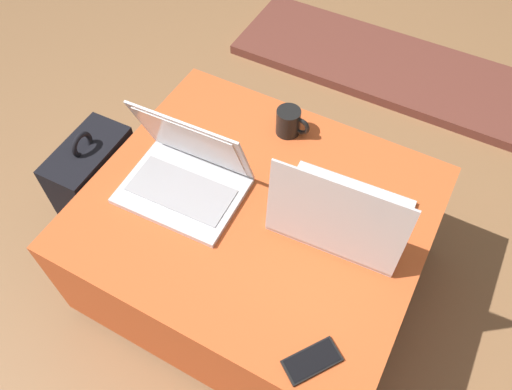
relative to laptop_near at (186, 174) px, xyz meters
The scene contains 8 objects.
ground_plane 0.53m from the laptop_near, ahead, with size 14.00×14.00×0.00m, color olive.
ottoman 0.34m from the laptop_near, ahead, with size 0.95×0.83×0.44m.
laptop_near is the anchor object (origin of this frame).
laptop_far 0.45m from the laptop_near, ahead, with size 0.37×0.28×0.27m.
cell_phone 0.61m from the laptop_near, 28.90° to the right, with size 0.13×0.15×0.01m.
backpack 0.46m from the laptop_near, behind, with size 0.20×0.29×0.51m.
coffee_mug 0.37m from the laptop_near, 63.46° to the left, with size 0.11×0.08×0.09m.
fireplace_hearth 1.40m from the laptop_near, 80.80° to the left, with size 1.40×0.50×0.04m.
Camera 1 is at (0.38, -0.71, 1.60)m, focal length 35.00 mm.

